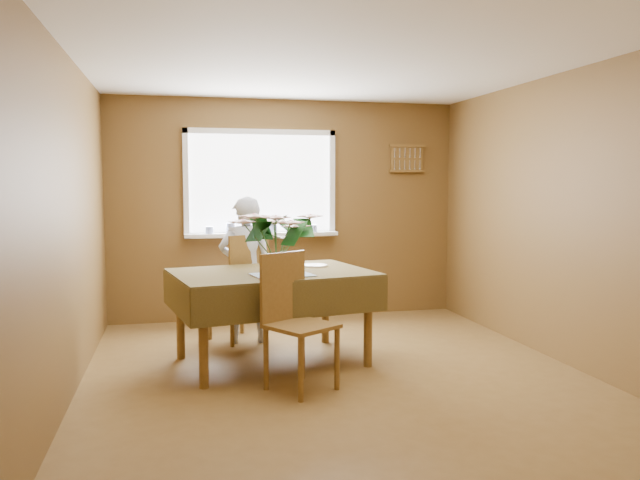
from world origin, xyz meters
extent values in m
plane|color=brown|center=(0.00, 0.00, 0.00)|extent=(4.50, 4.50, 0.00)
plane|color=white|center=(0.00, 0.00, 2.50)|extent=(4.50, 4.50, 0.00)
plane|color=brown|center=(0.00, 2.25, 1.25)|extent=(4.00, 0.00, 4.00)
plane|color=brown|center=(0.00, -2.25, 1.25)|extent=(4.00, 0.00, 4.00)
plane|color=brown|center=(-2.00, 0.00, 1.25)|extent=(0.00, 4.50, 4.50)
plane|color=brown|center=(2.00, 0.00, 1.25)|extent=(0.00, 4.50, 4.50)
cube|color=white|center=(-0.30, 2.23, 1.55)|extent=(1.60, 0.01, 1.10)
cube|color=white|center=(-0.30, 2.22, 2.13)|extent=(1.72, 0.06, 0.06)
cube|color=white|center=(-0.30, 2.22, 0.97)|extent=(1.72, 0.06, 0.06)
cube|color=white|center=(-1.13, 2.22, 1.55)|extent=(0.06, 0.06, 1.22)
cube|color=white|center=(0.53, 2.22, 1.55)|extent=(0.06, 0.06, 1.22)
cube|color=white|center=(-0.30, 2.15, 0.98)|extent=(1.72, 0.20, 0.04)
cylinder|color=white|center=(-0.89, 2.13, 1.04)|extent=(0.09, 0.09, 0.08)
cylinder|color=white|center=(-0.65, 2.13, 1.06)|extent=(0.11, 0.11, 0.12)
cylinder|color=white|center=(-0.42, 2.13, 1.05)|extent=(0.12, 0.12, 0.09)
cylinder|color=white|center=(-0.18, 2.13, 1.06)|extent=(0.10, 0.10, 0.13)
cylinder|color=white|center=(0.05, 2.13, 1.05)|extent=(0.11, 0.11, 0.10)
cylinder|color=white|center=(0.29, 2.13, 1.04)|extent=(0.09, 0.09, 0.08)
cube|color=brown|center=(1.45, 2.23, 1.85)|extent=(0.40, 0.03, 0.30)
cube|color=brown|center=(1.45, 2.21, 2.00)|extent=(0.44, 0.04, 0.03)
cube|color=brown|center=(1.45, 2.21, 1.70)|extent=(0.44, 0.04, 0.03)
cylinder|color=brown|center=(-1.06, -0.12, 0.37)|extent=(0.07, 0.07, 0.75)
cylinder|color=brown|center=(0.32, 0.14, 0.37)|extent=(0.07, 0.07, 0.75)
cylinder|color=brown|center=(-1.23, 0.74, 0.37)|extent=(0.07, 0.07, 0.75)
cylinder|color=brown|center=(0.16, 1.00, 0.37)|extent=(0.07, 0.07, 0.75)
cube|color=brown|center=(-0.45, 0.44, 0.77)|extent=(1.74, 1.32, 0.04)
cube|color=#3F3317|center=(-0.45, 0.44, 0.79)|extent=(1.82, 1.40, 0.01)
cube|color=#3F3317|center=(-0.35, -0.11, 0.64)|extent=(1.61, 0.31, 0.29)
cube|color=#3F3317|center=(-0.55, 0.99, 0.64)|extent=(1.61, 0.31, 0.29)
cube|color=#3F3317|center=(-1.26, 0.29, 0.64)|extent=(0.22, 1.10, 0.29)
cube|color=#3F3317|center=(0.35, 0.59, 0.64)|extent=(0.22, 1.10, 0.29)
cube|color=#4CB0D9|center=(-0.40, 0.18, 0.80)|extent=(0.53, 0.43, 0.01)
cylinder|color=brown|center=(-0.60, 1.57, 0.24)|extent=(0.04, 0.04, 0.49)
cylinder|color=brown|center=(-0.94, 1.38, 0.24)|extent=(0.04, 0.04, 0.49)
cylinder|color=brown|center=(-0.40, 1.23, 0.24)|extent=(0.04, 0.04, 0.49)
cylinder|color=brown|center=(-0.74, 1.04, 0.24)|extent=(0.04, 0.04, 0.49)
cube|color=brown|center=(-0.67, 1.30, 0.50)|extent=(0.62, 0.62, 0.03)
cube|color=brown|center=(-0.57, 1.12, 0.79)|extent=(0.41, 0.25, 0.54)
cylinder|color=brown|center=(-0.40, -0.59, 0.24)|extent=(0.04, 0.04, 0.47)
cylinder|color=brown|center=(-0.09, -0.38, 0.24)|extent=(0.04, 0.04, 0.47)
cylinder|color=brown|center=(-0.61, -0.27, 0.24)|extent=(0.04, 0.04, 0.47)
cylinder|color=brown|center=(-0.29, -0.06, 0.24)|extent=(0.04, 0.04, 0.47)
cube|color=brown|center=(-0.35, -0.33, 0.49)|extent=(0.61, 0.61, 0.03)
cube|color=brown|center=(-0.46, -0.15, 0.76)|extent=(0.39, 0.26, 0.52)
imported|color=white|center=(-0.59, 1.18, 0.71)|extent=(0.53, 0.35, 1.43)
cylinder|color=white|center=(-0.45, 0.18, 0.88)|extent=(0.12, 0.12, 0.16)
cylinder|color=#33662D|center=(-0.45, 0.18, 1.00)|extent=(0.07, 0.07, 0.11)
cylinder|color=white|center=(-0.02, 0.67, 0.81)|extent=(0.31, 0.31, 0.01)
cube|color=silver|center=(-0.24, 0.28, 0.81)|extent=(0.05, 0.23, 0.00)
camera|label=1|loc=(-1.25, -4.82, 1.55)|focal=35.00mm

